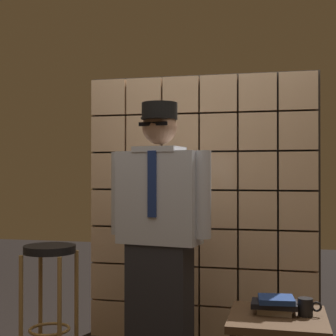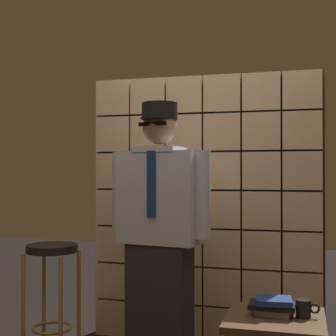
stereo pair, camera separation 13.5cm
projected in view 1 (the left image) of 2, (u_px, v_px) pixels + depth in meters
The scene contains 6 objects.
glass_block_wall at pixel (200, 209), 3.76m from camera, with size 1.74×0.10×2.03m.
standing_person at pixel (159, 232), 3.15m from camera, with size 0.68×0.33×1.71m.
bar_stool at pixel (50, 276), 3.29m from camera, with size 0.34×0.34×0.79m.
side_table at pixel (278, 327), 2.70m from camera, with size 0.52×0.52×0.49m.
book_stack at pixel (275, 305), 2.74m from camera, with size 0.25×0.19×0.09m.
coffee_mug at pixel (306, 307), 2.69m from camera, with size 0.13×0.08×0.09m.
Camera 1 is at (0.59, -2.59, 1.26)m, focal length 53.54 mm.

